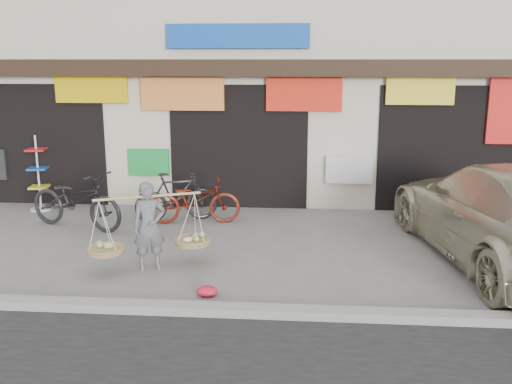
# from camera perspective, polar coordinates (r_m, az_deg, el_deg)

# --- Properties ---
(ground) EXTENTS (70.00, 70.00, 0.00)m
(ground) POSITION_cam_1_polar(r_m,az_deg,el_deg) (9.46, -3.98, -6.84)
(ground) COLOR slate
(ground) RESTS_ON ground
(kerb) EXTENTS (70.00, 0.25, 0.12)m
(kerb) POSITION_cam_1_polar(r_m,az_deg,el_deg) (7.61, -6.23, -11.54)
(kerb) COLOR gray
(kerb) RESTS_ON ground
(shophouse_block) EXTENTS (14.00, 6.32, 7.00)m
(shophouse_block) POSITION_cam_1_polar(r_m,az_deg,el_deg) (15.27, -0.56, 13.98)
(shophouse_block) COLOR beige
(shophouse_block) RESTS_ON ground
(street_vendor) EXTENTS (1.81, 1.09, 1.40)m
(street_vendor) POSITION_cam_1_polar(r_m,az_deg,el_deg) (9.03, -10.62, -3.79)
(street_vendor) COLOR slate
(street_vendor) RESTS_ON ground
(bike_0) EXTENTS (2.27, 1.43, 1.13)m
(bike_0) POSITION_cam_1_polar(r_m,az_deg,el_deg) (11.58, -17.55, -0.78)
(bike_0) COLOR black
(bike_0) RESTS_ON ground
(bike_1) EXTENTS (1.75, 1.03, 1.02)m
(bike_1) POSITION_cam_1_polar(r_m,az_deg,el_deg) (11.66, -7.95, -0.47)
(bike_1) COLOR black
(bike_1) RESTS_ON ground
(bike_2) EXTENTS (1.90, 0.90, 0.96)m
(bike_2) POSITION_cam_1_polar(r_m,az_deg,el_deg) (11.48, -6.18, -0.78)
(bike_2) COLOR #611C10
(bike_2) RESTS_ON ground
(suv) EXTENTS (3.14, 5.96, 1.65)m
(suv) POSITION_cam_1_polar(r_m,az_deg,el_deg) (9.98, 23.90, -1.96)
(suv) COLOR beige
(suv) RESTS_ON ground
(display_rack) EXTENTS (0.45, 0.45, 1.64)m
(display_rack) POSITION_cam_1_polar(r_m,az_deg,el_deg) (13.24, -20.90, 1.10)
(display_rack) COLOR silver
(display_rack) RESTS_ON ground
(red_bag) EXTENTS (0.31, 0.25, 0.14)m
(red_bag) POSITION_cam_1_polar(r_m,az_deg,el_deg) (8.11, -4.91, -9.84)
(red_bag) COLOR red
(red_bag) RESTS_ON ground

